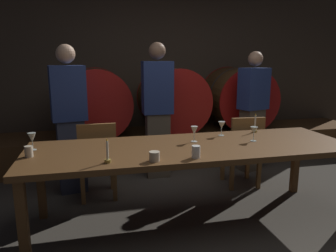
{
  "coord_description": "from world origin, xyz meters",
  "views": [
    {
      "loc": [
        -1.13,
        -2.44,
        1.54
      ],
      "look_at": [
        -0.46,
        0.42,
        0.92
      ],
      "focal_mm": 34.08,
      "sensor_mm": 36.0,
      "label": 1
    }
  ],
  "objects": [
    {
      "name": "ground_plane",
      "position": [
        0.0,
        0.0,
        0.0
      ],
      "size": [
        8.95,
        8.95,
        0.0
      ],
      "primitive_type": "plane",
      "color": "#3F3A33"
    },
    {
      "name": "back_wall",
      "position": [
        0.0,
        2.76,
        1.35
      ],
      "size": [
        6.88,
        0.24,
        2.69
      ],
      "primitive_type": "cube",
      "color": "#473A2D",
      "rests_on": "ground"
    },
    {
      "name": "barrel_shelf",
      "position": [
        0.0,
        2.21,
        0.23
      ],
      "size": [
        6.19,
        0.9,
        0.46
      ],
      "primitive_type": "cube",
      "color": "brown",
      "rests_on": "ground"
    },
    {
      "name": "wine_barrel_left",
      "position": [
        -1.1,
        2.21,
        0.93
      ],
      "size": [
        0.97,
        0.89,
        0.97
      ],
      "color": "brown",
      "rests_on": "barrel_shelf"
    },
    {
      "name": "wine_barrel_center",
      "position": [
        0.02,
        2.21,
        0.93
      ],
      "size": [
        0.97,
        0.89,
        0.97
      ],
      "color": "brown",
      "rests_on": "barrel_shelf"
    },
    {
      "name": "wine_barrel_right",
      "position": [
        1.09,
        2.21,
        0.93
      ],
      "size": [
        0.97,
        0.89,
        0.97
      ],
      "color": "#513319",
      "rests_on": "barrel_shelf"
    },
    {
      "name": "dining_table",
      "position": [
        -0.27,
        0.26,
        0.7
      ],
      "size": [
        2.96,
        0.96,
        0.76
      ],
      "color": "brown",
      "rests_on": "ground"
    },
    {
      "name": "chair_left",
      "position": [
        -1.12,
        1.0,
        0.49
      ],
      "size": [
        0.41,
        0.41,
        0.88
      ],
      "rotation": [
        0.0,
        0.0,
        3.16
      ],
      "color": "brown",
      "rests_on": "ground"
    },
    {
      "name": "chair_right",
      "position": [
        0.6,
        0.96,
        0.49
      ],
      "size": [
        0.43,
        0.43,
        0.88
      ],
      "rotation": [
        0.0,
        0.0,
        3.07
      ],
      "color": "brown",
      "rests_on": "ground"
    },
    {
      "name": "guest_left",
      "position": [
        -1.41,
        1.29,
        0.87
      ],
      "size": [
        0.42,
        0.31,
        1.7
      ],
      "rotation": [
        0.0,
        0.0,
        3.33
      ],
      "color": "#33384C",
      "rests_on": "ground"
    },
    {
      "name": "guest_center",
      "position": [
        -0.33,
        1.55,
        0.9
      ],
      "size": [
        0.38,
        0.24,
        1.75
      ],
      "rotation": [
        0.0,
        0.0,
        3.13
      ],
      "color": "brown",
      "rests_on": "ground"
    },
    {
      "name": "guest_right",
      "position": [
        0.98,
        1.5,
        0.84
      ],
      "size": [
        0.44,
        0.34,
        1.64
      ],
      "rotation": [
        0.0,
        0.0,
        3.45
      ],
      "color": "brown",
      "rests_on": "ground"
    },
    {
      "name": "candle_left",
      "position": [
        -1.05,
        -0.07,
        0.82
      ],
      "size": [
        0.05,
        0.05,
        0.2
      ],
      "color": "olive",
      "rests_on": "dining_table"
    },
    {
      "name": "candle_right",
      "position": [
        0.55,
        0.63,
        0.82
      ],
      "size": [
        0.05,
        0.05,
        0.21
      ],
      "color": "olive",
      "rests_on": "dining_table"
    },
    {
      "name": "wine_glass_far_left",
      "position": [
        -1.67,
        0.43,
        0.87
      ],
      "size": [
        0.07,
        0.07,
        0.15
      ],
      "color": "silver",
      "rests_on": "dining_table"
    },
    {
      "name": "wine_glass_center_left",
      "position": [
        -0.21,
        0.39,
        0.87
      ],
      "size": [
        0.07,
        0.07,
        0.15
      ],
      "color": "silver",
      "rests_on": "dining_table"
    },
    {
      "name": "wine_glass_center_right",
      "position": [
        0.14,
        0.56,
        0.87
      ],
      "size": [
        0.07,
        0.07,
        0.15
      ],
      "color": "silver",
      "rests_on": "dining_table"
    },
    {
      "name": "wine_glass_far_right",
      "position": [
        0.35,
        0.28,
        0.87
      ],
      "size": [
        0.07,
        0.07,
        0.14
      ],
      "color": "silver",
      "rests_on": "dining_table"
    },
    {
      "name": "cup_left",
      "position": [
        -1.66,
        0.23,
        0.81
      ],
      "size": [
        0.06,
        0.06,
        0.09
      ],
      "primitive_type": "cylinder",
      "color": "beige",
      "rests_on": "dining_table"
    },
    {
      "name": "cup_center",
      "position": [
        -0.69,
        -0.11,
        0.8
      ],
      "size": [
        0.08,
        0.08,
        0.08
      ],
      "primitive_type": "cylinder",
      "color": "beige",
      "rests_on": "dining_table"
    },
    {
      "name": "cup_right",
      "position": [
        -0.35,
        -0.1,
        0.81
      ],
      "size": [
        0.07,
        0.07,
        0.1
      ],
      "primitive_type": "cylinder",
      "color": "white",
      "rests_on": "dining_table"
    }
  ]
}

